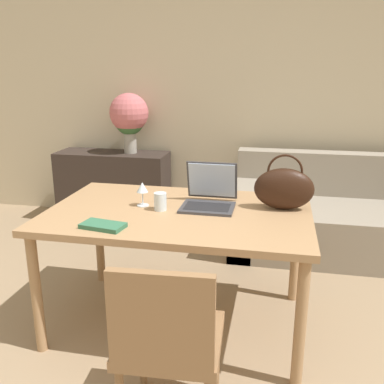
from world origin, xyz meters
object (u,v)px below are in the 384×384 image
(handbag, at_px, (284,188))
(flower_vase, at_px, (129,116))
(drinking_glass, at_px, (160,201))
(wine_glass, at_px, (142,189))
(laptop, at_px, (210,194))
(couch, at_px, (341,220))
(chair, at_px, (168,338))

(handbag, height_order, flower_vase, flower_vase)
(drinking_glass, xyz_separation_m, flower_vase, (-0.81, 1.76, 0.29))
(drinking_glass, bearing_deg, flower_vase, 114.67)
(flower_vase, bearing_deg, drinking_glass, -65.33)
(wine_glass, height_order, flower_vase, flower_vase)
(laptop, relative_size, drinking_glass, 3.08)
(drinking_glass, xyz_separation_m, handbag, (0.72, 0.16, 0.08))
(flower_vase, bearing_deg, couch, -9.37)
(chair, xyz_separation_m, handbag, (0.46, 1.00, 0.40))
(wine_glass, xyz_separation_m, handbag, (0.85, 0.11, 0.02))
(flower_vase, bearing_deg, wine_glass, -68.23)
(chair, relative_size, handbag, 2.42)
(wine_glass, bearing_deg, handbag, 7.22)
(chair, distance_m, handbag, 1.17)
(chair, distance_m, wine_glass, 1.05)
(laptop, bearing_deg, wine_glass, -166.27)
(wine_glass, xyz_separation_m, flower_vase, (-0.68, 1.70, 0.24))
(chair, xyz_separation_m, couch, (0.99, 2.26, -0.21))
(couch, height_order, laptop, laptop)
(flower_vase, bearing_deg, chair, -67.63)
(chair, xyz_separation_m, laptop, (0.01, 0.99, 0.34))
(chair, relative_size, drinking_glass, 8.02)
(couch, height_order, wine_glass, wine_glass)
(laptop, distance_m, wine_glass, 0.41)
(chair, xyz_separation_m, flower_vase, (-1.07, 2.60, 0.62))
(chair, distance_m, flower_vase, 2.87)
(flower_vase, bearing_deg, handbag, -46.28)
(laptop, bearing_deg, handbag, 1.19)
(chair, bearing_deg, couch, 62.82)
(chair, height_order, wine_glass, wine_glass)
(chair, xyz_separation_m, wine_glass, (-0.39, 0.89, 0.38))
(couch, relative_size, flower_vase, 3.17)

